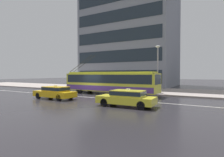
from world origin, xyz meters
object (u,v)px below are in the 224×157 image
pedestrian_waiting_by_pole (103,80)px  pedestrian_approaching_curb (95,79)px  street_lamp (158,65)px  pedestrian_walking_past (156,81)px  bus_shelter (109,77)px  taxi_oncoming_near (55,92)px  trolleybus (109,82)px  pedestrian_at_shelter (144,79)px  taxi_oncoming_far (127,97)px

pedestrian_waiting_by_pole → pedestrian_approaching_curb: bearing=155.7°
street_lamp → pedestrian_walking_past: bearing=119.4°
bus_shelter → pedestrian_approaching_curb: (-2.22, -0.50, -0.27)m
taxi_oncoming_near → bus_shelter: bus_shelter is taller
trolleybus → bus_shelter: bearing=121.9°
pedestrian_at_shelter → street_lamp: (2.53, -2.08, 1.87)m
pedestrian_approaching_curb → pedestrian_waiting_by_pole: size_ratio=1.06×
trolleybus → taxi_oncoming_near: bearing=-112.8°
bus_shelter → pedestrian_approaching_curb: bearing=-167.2°
trolleybus → pedestrian_waiting_by_pole: size_ratio=6.65×
pedestrian_at_shelter → street_lamp: street_lamp is taller
bus_shelter → pedestrian_approaching_curb: size_ratio=2.04×
pedestrian_approaching_curb → pedestrian_at_shelter: bearing=8.3°
taxi_oncoming_near → bus_shelter: (0.25, 10.36, 1.33)m
taxi_oncoming_far → pedestrian_waiting_by_pole: bearing=131.1°
taxi_oncoming_near → pedestrian_waiting_by_pole: size_ratio=2.43×
taxi_oncoming_near → pedestrian_approaching_curb: pedestrian_approaching_curb is taller
taxi_oncoming_near → bus_shelter: 10.45m
pedestrian_at_shelter → pedestrian_approaching_curb: bearing=-171.7°
trolleybus → pedestrian_waiting_by_pole: (-2.53, 2.46, 0.10)m
pedestrian_at_shelter → street_lamp: bearing=-39.4°
pedestrian_at_shelter → bus_shelter: bearing=-173.6°
pedestrian_approaching_curb → pedestrian_walking_past: (9.60, -0.09, -0.08)m
pedestrian_walking_past → pedestrian_waiting_by_pole: bearing=-173.3°
taxi_oncoming_near → pedestrian_approaching_curb: 10.10m
pedestrian_walking_past → street_lamp: (0.50, -0.89, 1.99)m
pedestrian_at_shelter → pedestrian_approaching_curb: size_ratio=1.00×
trolleybus → street_lamp: size_ratio=2.17×
taxi_oncoming_near → street_lamp: bearing=47.5°
trolleybus → taxi_oncoming_far: trolleybus is taller
pedestrian_at_shelter → trolleybus: bearing=-122.6°
pedestrian_approaching_curb → trolleybus: bearing=-36.3°
taxi_oncoming_near → taxi_oncoming_far: (8.15, -0.26, -0.00)m
bus_shelter → pedestrian_walking_past: 7.41m
trolleybus → street_lamp: bearing=24.3°
taxi_oncoming_far → pedestrian_approaching_curb: pedestrian_approaching_curb is taller
taxi_oncoming_far → pedestrian_at_shelter: size_ratio=2.27×
pedestrian_walking_past → street_lamp: bearing=-60.6°
trolleybus → pedestrian_walking_past: size_ratio=6.62×
pedestrian_walking_past → bus_shelter: bearing=175.4°
taxi_oncoming_far → pedestrian_waiting_by_pole: 12.18m
bus_shelter → pedestrian_waiting_by_pole: bearing=-93.2°
trolleybus → pedestrian_waiting_by_pole: trolleybus is taller
street_lamp → taxi_oncoming_far: bearing=-89.8°
taxi_oncoming_far → street_lamp: 9.61m
pedestrian_at_shelter → pedestrian_approaching_curb: 7.65m
bus_shelter → street_lamp: size_ratio=0.70×
bus_shelter → pedestrian_waiting_by_pole: (-0.08, -1.47, -0.37)m
trolleybus → bus_shelter: (-2.45, 3.93, 0.48)m
taxi_oncoming_near → pedestrian_walking_past: size_ratio=2.42×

